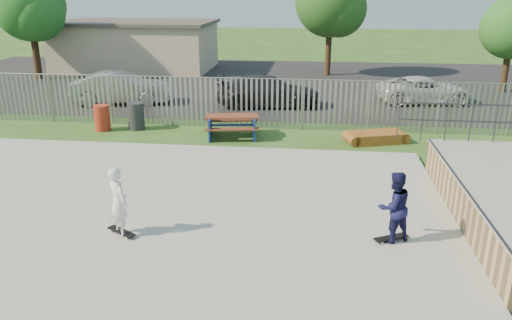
# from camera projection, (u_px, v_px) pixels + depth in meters

# --- Properties ---
(ground) EXTENTS (120.00, 120.00, 0.00)m
(ground) POSITION_uv_depth(u_px,v_px,m) (137.00, 227.00, 11.81)
(ground) COLOR #34531C
(ground) RESTS_ON ground
(concrete_slab) EXTENTS (15.00, 12.00, 0.15)m
(concrete_slab) POSITION_uv_depth(u_px,v_px,m) (137.00, 224.00, 11.79)
(concrete_slab) COLOR #A3A39D
(concrete_slab) RESTS_ON ground
(fence) EXTENTS (26.04, 16.02, 2.00)m
(fence) POSITION_uv_depth(u_px,v_px,m) (215.00, 134.00, 15.67)
(fence) COLOR gray
(fence) RESTS_ON ground
(picnic_table) EXTENTS (2.19, 1.90, 0.83)m
(picnic_table) POSITION_uv_depth(u_px,v_px,m) (232.00, 126.00, 18.75)
(picnic_table) COLOR brown
(picnic_table) RESTS_ON ground
(funbox) EXTENTS (2.10, 1.48, 0.38)m
(funbox) POSITION_uv_depth(u_px,v_px,m) (376.00, 137.00, 18.17)
(funbox) COLOR brown
(funbox) RESTS_ON ground
(trash_bin_red) EXTENTS (0.60, 0.60, 1.01)m
(trash_bin_red) POSITION_uv_depth(u_px,v_px,m) (102.00, 118.00, 19.58)
(trash_bin_red) COLOR #A32B19
(trash_bin_red) RESTS_ON ground
(trash_bin_grey) EXTENTS (0.64, 0.64, 1.06)m
(trash_bin_grey) POSITION_uv_depth(u_px,v_px,m) (136.00, 116.00, 19.73)
(trash_bin_grey) COLOR #29292C
(trash_bin_grey) RESTS_ON ground
(parking_lot) EXTENTS (40.00, 18.00, 0.02)m
(parking_lot) POSITION_uv_depth(u_px,v_px,m) (246.00, 82.00, 29.62)
(parking_lot) COLOR black
(parking_lot) RESTS_ON ground
(car_silver) EXTENTS (4.84, 2.49, 1.52)m
(car_silver) POSITION_uv_depth(u_px,v_px,m) (121.00, 88.00, 23.90)
(car_silver) COLOR #9D9EA2
(car_silver) RESTS_ON parking_lot
(car_dark) EXTENTS (5.12, 2.60, 1.42)m
(car_dark) POSITION_uv_depth(u_px,v_px,m) (269.00, 91.00, 23.39)
(car_dark) COLOR black
(car_dark) RESTS_ON parking_lot
(car_white) EXTENTS (4.74, 2.67, 1.25)m
(car_white) POSITION_uv_depth(u_px,v_px,m) (425.00, 90.00, 24.14)
(car_white) COLOR silver
(car_white) RESTS_ON parking_lot
(building) EXTENTS (10.40, 6.40, 3.20)m
(building) POSITION_uv_depth(u_px,v_px,m) (136.00, 45.00, 33.72)
(building) COLOR #C0AF94
(building) RESTS_ON ground
(tree_left) EXTENTS (4.15, 4.15, 6.41)m
(tree_left) POSITION_uv_depth(u_px,v_px,m) (29.00, 6.00, 29.18)
(tree_left) COLOR #3C2618
(tree_left) RESTS_ON ground
(tree_mid) EXTENTS (4.32, 4.32, 6.67)m
(tree_mid) POSITION_uv_depth(u_px,v_px,m) (331.00, 2.00, 30.43)
(tree_mid) COLOR #3F2D19
(tree_mid) RESTS_ON ground
(tree_right) EXTENTS (3.21, 3.21, 4.96)m
(tree_right) POSITION_uv_depth(u_px,v_px,m) (512.00, 28.00, 25.86)
(tree_right) COLOR #3D2D18
(tree_right) RESTS_ON ground
(skateboard_a) EXTENTS (0.80, 0.55, 0.08)m
(skateboard_a) POSITION_uv_depth(u_px,v_px,m) (391.00, 238.00, 10.89)
(skateboard_a) COLOR black
(skateboard_a) RESTS_ON concrete_slab
(skateboard_b) EXTENTS (0.79, 0.59, 0.08)m
(skateboard_b) POSITION_uv_depth(u_px,v_px,m) (122.00, 232.00, 11.16)
(skateboard_b) COLOR black
(skateboard_b) RESTS_ON concrete_slab
(skater_navy) EXTENTS (0.96, 0.89, 1.59)m
(skater_navy) POSITION_uv_depth(u_px,v_px,m) (394.00, 207.00, 10.64)
(skater_navy) COLOR #151643
(skater_navy) RESTS_ON concrete_slab
(skater_white) EXTENTS (0.69, 0.67, 1.59)m
(skater_white) POSITION_uv_depth(u_px,v_px,m) (118.00, 202.00, 10.91)
(skater_white) COLOR white
(skater_white) RESTS_ON concrete_slab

